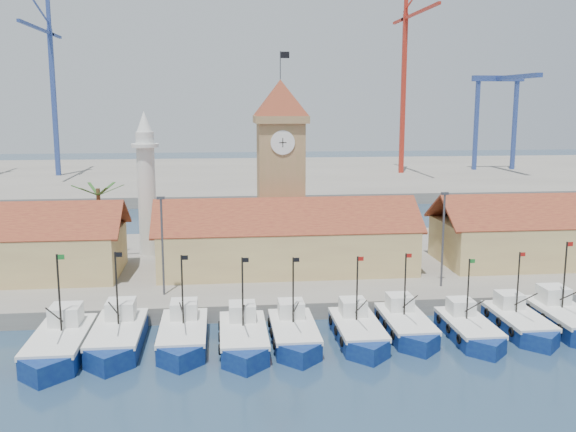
{
  "coord_description": "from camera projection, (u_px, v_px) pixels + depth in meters",
  "views": [
    {
      "loc": [
        -6.78,
        -45.01,
        18.76
      ],
      "look_at": [
        -0.02,
        18.0,
        7.48
      ],
      "focal_mm": 40.0,
      "sensor_mm": 36.0,
      "label": 1
    }
  ],
  "objects": [
    {
      "name": "hall_right",
      "position": [
        576.0,
        239.0,
        70.31
      ],
      "size": [
        31.2,
        10.13,
        7.61
      ],
      "color": "#D6BE75",
      "rests_on": "quay"
    },
    {
      "name": "quay",
      "position": [
        282.0,
        266.0,
        71.43
      ],
      "size": [
        140.0,
        32.0,
        1.5
      ],
      "primitive_type": "cube",
      "color": "gray",
      "rests_on": "ground"
    },
    {
      "name": "boat_7",
      "position": [
        470.0,
        331.0,
        51.3
      ],
      "size": [
        3.28,
        8.99,
        6.8
      ],
      "color": "navy",
      "rests_on": "ground"
    },
    {
      "name": "boat_6",
      "position": [
        407.0,
        327.0,
        52.12
      ],
      "size": [
        3.4,
        9.33,
        7.06
      ],
      "color": "navy",
      "rests_on": "ground"
    },
    {
      "name": "boat_3",
      "position": [
        244.0,
        340.0,
        49.23
      ],
      "size": [
        3.59,
        9.84,
        7.44
      ],
      "color": "navy",
      "rests_on": "ground"
    },
    {
      "name": "boat_2",
      "position": [
        183.0,
        337.0,
        49.71
      ],
      "size": [
        3.62,
        9.93,
        7.51
      ],
      "color": "navy",
      "rests_on": "ground"
    },
    {
      "name": "boat_1",
      "position": [
        117.0,
        339.0,
        49.28
      ],
      "size": [
        3.8,
        10.4,
        7.87
      ],
      "color": "navy",
      "rests_on": "ground"
    },
    {
      "name": "boat_4",
      "position": [
        294.0,
        335.0,
        50.2
      ],
      "size": [
        3.47,
        9.51,
        7.2
      ],
      "color": "navy",
      "rests_on": "ground"
    },
    {
      "name": "gantry",
      "position": [
        503.0,
        97.0,
        155.47
      ],
      "size": [
        13.0,
        22.0,
        23.2
      ],
      "color": "#2E458E",
      "rests_on": "terminal"
    },
    {
      "name": "minaret",
      "position": [
        146.0,
        183.0,
        72.19
      ],
      "size": [
        3.0,
        3.0,
        16.3
      ],
      "color": "silver",
      "rests_on": "quay"
    },
    {
      "name": "clock_tower",
      "position": [
        280.0,
        164.0,
        71.42
      ],
      "size": [
        5.8,
        5.8,
        22.7
      ],
      "color": "#A97E57",
      "rests_on": "quay"
    },
    {
      "name": "crane_blue_near",
      "position": [
        51.0,
        77.0,
        143.42
      ],
      "size": [
        1.0,
        33.11,
        39.96
      ],
      "color": "#2E458E",
      "rests_on": "terminal"
    },
    {
      "name": "boat_9",
      "position": [
        567.0,
        321.0,
        53.38
      ],
      "size": [
        3.74,
        10.26,
        7.76
      ],
      "color": "navy",
      "rests_on": "ground"
    },
    {
      "name": "lamp_posts",
      "position": [
        301.0,
        238.0,
        58.73
      ],
      "size": [
        80.7,
        0.25,
        9.03
      ],
      "color": "#3F3F44",
      "rests_on": "quay"
    },
    {
      "name": "crane_red_right",
      "position": [
        406.0,
        69.0,
        148.66
      ],
      "size": [
        1.0,
        33.28,
        43.91
      ],
      "color": "#B42A1B",
      "rests_on": "terminal"
    },
    {
      "name": "boat_8",
      "position": [
        520.0,
        324.0,
        52.8
      ],
      "size": [
        3.37,
        9.25,
        7.0
      ],
      "color": "navy",
      "rests_on": "ground"
    },
    {
      "name": "hall_center",
      "position": [
        286.0,
        246.0,
        66.94
      ],
      "size": [
        27.04,
        10.13,
        7.61
      ],
      "color": "#D6BE75",
      "rests_on": "quay"
    },
    {
      "name": "ground",
      "position": [
        314.0,
        356.0,
        48.07
      ],
      "size": [
        400.0,
        400.0,
        0.0
      ],
      "primitive_type": "plane",
      "color": "#1B314A",
      "rests_on": "ground"
    },
    {
      "name": "palm_tree",
      "position": [
        99.0,
        218.0,
        70.32
      ],
      "size": [
        5.6,
        5.03,
        8.39
      ],
      "color": "brown",
      "rests_on": "quay"
    },
    {
      "name": "terminal",
      "position": [
        248.0,
        176.0,
        155.57
      ],
      "size": [
        240.0,
        80.0,
        2.0
      ],
      "primitive_type": "cube",
      "color": "gray",
      "rests_on": "ground"
    },
    {
      "name": "boat_0",
      "position": [
        59.0,
        346.0,
        47.69
      ],
      "size": [
        3.9,
        10.69,
        8.09
      ],
      "color": "navy",
      "rests_on": "ground"
    },
    {
      "name": "boat_5",
      "position": [
        359.0,
        333.0,
        50.74
      ],
      "size": [
        3.45,
        9.44,
        7.15
      ],
      "color": "navy",
      "rests_on": "ground"
    }
  ]
}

